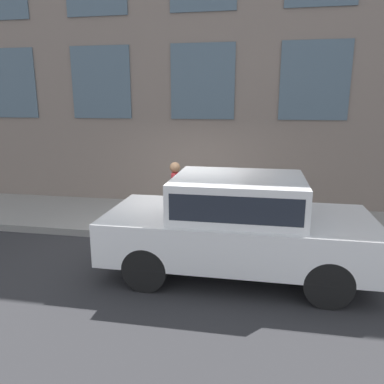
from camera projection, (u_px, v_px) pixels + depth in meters
name	position (u px, v px, depth m)	size (l,w,h in m)	color
ground_plane	(182.00, 244.00, 8.05)	(80.00, 80.00, 0.00)	#2D2D30
sidewalk	(193.00, 220.00, 9.33)	(2.73, 60.00, 0.17)	gray
building_facade	(204.00, 24.00, 9.63)	(0.33, 40.00, 9.84)	gray
fire_hydrant	(209.00, 211.00, 8.35)	(0.35, 0.46, 0.84)	gray
person	(175.00, 188.00, 8.48)	(0.36, 0.24, 1.49)	#232328
parked_car_white_near	(238.00, 221.00, 6.46)	(2.02, 4.53, 1.75)	black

